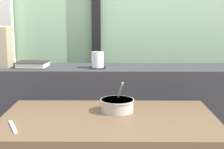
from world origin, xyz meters
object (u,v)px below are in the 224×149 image
at_px(closed_book, 32,64).
at_px(fork_utensil, 13,127).
at_px(coaster_square, 98,68).
at_px(juice_glass, 98,60).
at_px(breakfast_table, 108,142).
at_px(soup_bowl, 117,105).

height_order(closed_book, fork_utensil, closed_book).
relative_size(coaster_square, fork_utensil, 0.59).
distance_m(juice_glass, closed_book, 0.42).
relative_size(juice_glass, closed_book, 0.47).
xyz_separation_m(breakfast_table, closed_book, (-0.50, 0.58, 0.30)).
height_order(coaster_square, fork_utensil, coaster_square).
xyz_separation_m(juice_glass, fork_utensil, (-0.34, -0.70, -0.20)).
height_order(juice_glass, fork_utensil, juice_glass).
bearing_deg(coaster_square, breakfast_table, -81.92).
relative_size(juice_glass, fork_utensil, 0.58).
distance_m(coaster_square, soup_bowl, 0.48).
bearing_deg(juice_glass, coaster_square, 180.00).
relative_size(coaster_square, closed_book, 0.48).
relative_size(breakfast_table, closed_book, 4.99).
bearing_deg(fork_utensil, closed_book, 71.85).
bearing_deg(soup_bowl, juice_glass, 105.13).
bearing_deg(closed_book, breakfast_table, -49.01).
height_order(juice_glass, closed_book, juice_glass).
bearing_deg(coaster_square, soup_bowl, -74.87).
relative_size(breakfast_table, coaster_square, 10.50).
distance_m(juice_glass, fork_utensil, 0.80).
bearing_deg(closed_book, fork_utensil, -83.75).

